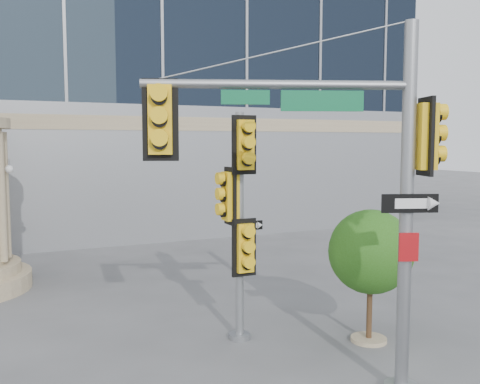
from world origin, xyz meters
name	(u,v)px	position (x,y,z in m)	size (l,w,h in m)	color
ground	(279,374)	(0.00, 0.00, 0.00)	(120.00, 120.00, 0.00)	#545456
main_signal_pole	(341,167)	(0.55, -1.10, 3.98)	(4.76, 2.14, 6.42)	slate
secondary_signal_pole	(240,208)	(0.04, 1.89, 2.96)	(0.86, 0.65, 5.05)	slate
street_tree	(372,255)	(2.66, 0.67, 1.94)	(1.89, 1.84, 2.94)	tan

